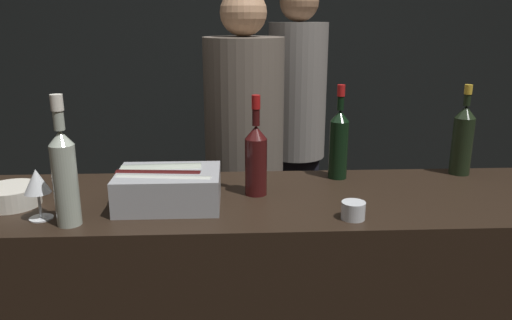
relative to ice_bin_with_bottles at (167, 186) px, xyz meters
The scene contains 11 objects.
wall_back_chalkboard 2.19m from the ice_bin_with_bottles, 82.39° to the left, with size 6.40×0.06×2.80m.
ice_bin_with_bottles is the anchor object (origin of this frame).
bowl_white 0.49m from the ice_bin_with_bottles, behind, with size 0.18×0.18×0.06m.
wine_glass 0.38m from the ice_bin_with_bottles, 164.99° to the right, with size 0.08×0.08×0.15m.
candle_votive 0.58m from the ice_bin_with_bottles, 14.06° to the right, with size 0.07×0.07×0.05m.
white_wine_bottle 0.31m from the ice_bin_with_bottles, 151.53° to the right, with size 0.07×0.07×0.38m.
red_wine_bottle_burgundy 0.65m from the ice_bin_with_bottles, 23.09° to the left, with size 0.07×0.07×0.35m.
champagne_bottle 1.11m from the ice_bin_with_bottles, 14.69° to the left, with size 0.08×0.08×0.34m.
red_wine_bottle_tall 0.31m from the ice_bin_with_bottles, 17.24° to the left, with size 0.07×0.07×0.34m.
person_in_hoodie 1.39m from the ice_bin_with_bottles, 65.58° to the left, with size 0.32×0.32×1.77m.
person_blond_tee 0.85m from the ice_bin_with_bottles, 71.71° to the left, with size 0.37×0.37×1.71m.
Camera 1 is at (-0.08, -1.27, 1.58)m, focal length 35.00 mm.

